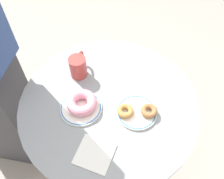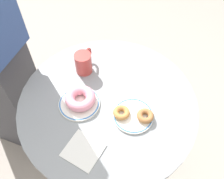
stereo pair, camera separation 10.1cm
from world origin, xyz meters
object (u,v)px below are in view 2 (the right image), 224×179
object	(u,v)px
donut_old_fashioned	(121,113)
coffee_mug	(84,62)
plate_left	(79,103)
cafe_table	(108,126)
donut_pink_frosted	(80,98)
paper_napkin	(83,150)
plate_right	(133,116)
donut_cinnamon	(145,116)

from	to	relation	value
donut_old_fashioned	coffee_mug	world-z (taller)	coffee_mug
donut_old_fashioned	plate_left	bearing A→B (deg)	172.22
cafe_table	donut_pink_frosted	xyz separation A→B (m)	(-0.11, -0.03, 0.26)
cafe_table	donut_old_fashioned	distance (m)	0.27
paper_napkin	cafe_table	bearing A→B (deg)	78.09
plate_right	donut_old_fashioned	world-z (taller)	donut_old_fashioned
plate_right	plate_left	bearing A→B (deg)	174.91
cafe_table	donut_old_fashioned	bearing A→B (deg)	-41.81
plate_left	donut_pink_frosted	xyz separation A→B (m)	(0.00, 0.01, 0.03)
plate_right	coffee_mug	distance (m)	0.33
donut_cinnamon	donut_old_fashioned	bearing A→B (deg)	-179.11
plate_right	donut_pink_frosted	xyz separation A→B (m)	(-0.23, 0.03, 0.03)
donut_cinnamon	plate_left	bearing A→B (deg)	175.18
cafe_table	plate_right	distance (m)	0.27
cafe_table	coffee_mug	size ratio (longest dim) A/B	6.33
paper_napkin	donut_old_fashioned	bearing A→B (deg)	56.03
plate_left	donut_cinnamon	bearing A→B (deg)	-4.82
coffee_mug	plate_left	bearing A→B (deg)	-82.96
cafe_table	donut_pink_frosted	world-z (taller)	donut_pink_frosted
plate_left	paper_napkin	xyz separation A→B (m)	(0.07, -0.20, -0.00)
plate_right	coffee_mug	size ratio (longest dim) A/B	1.37
donut_pink_frosted	donut_cinnamon	bearing A→B (deg)	-6.59
donut_old_fashioned	paper_napkin	xyz separation A→B (m)	(-0.12, -0.17, -0.02)
donut_old_fashioned	plate_right	bearing A→B (deg)	5.32
paper_napkin	plate_left	bearing A→B (deg)	108.40
donut_pink_frosted	coffee_mug	size ratio (longest dim) A/B	1.06
coffee_mug	donut_pink_frosted	bearing A→B (deg)	-81.22
cafe_table	paper_napkin	distance (m)	0.33
plate_left	cafe_table	bearing A→B (deg)	17.07
donut_cinnamon	plate_right	bearing A→B (deg)	176.46
donut_pink_frosted	plate_right	bearing A→B (deg)	-7.23
paper_napkin	donut_pink_frosted	bearing A→B (deg)	106.55
donut_pink_frosted	donut_cinnamon	distance (m)	0.28
plate_right	donut_cinnamon	distance (m)	0.05
paper_napkin	coffee_mug	bearing A→B (deg)	102.95
donut_old_fashioned	paper_napkin	world-z (taller)	donut_old_fashioned
plate_left	plate_right	bearing A→B (deg)	-5.09
donut_old_fashioned	coffee_mug	distance (m)	0.30
donut_pink_frosted	plate_left	bearing A→B (deg)	-119.77
plate_right	donut_old_fashioned	distance (m)	0.05
cafe_table	plate_left	xyz separation A→B (m)	(-0.12, -0.04, 0.24)
donut_old_fashioned	coffee_mug	size ratio (longest dim) A/B	0.56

